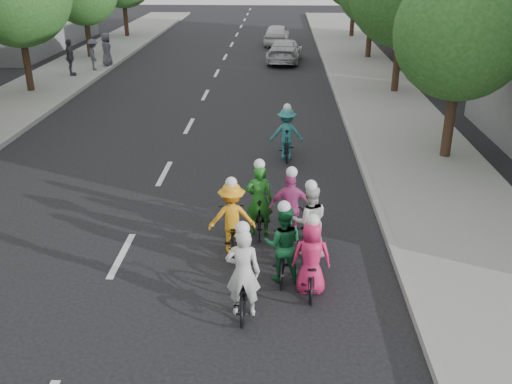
# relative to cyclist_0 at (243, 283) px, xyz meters

# --- Properties ---
(ground) EXTENTS (120.00, 120.00, 0.00)m
(ground) POSITION_rel_cyclist_0_xyz_m (-2.85, 2.00, -0.62)
(ground) COLOR black
(ground) RESTS_ON ground
(curb_left) EXTENTS (0.18, 80.00, 0.18)m
(curb_left) POSITION_rel_cyclist_0_xyz_m (-8.90, 12.00, -0.53)
(curb_left) COLOR #999993
(curb_left) RESTS_ON ground
(sidewalk_right) EXTENTS (4.00, 80.00, 0.15)m
(sidewalk_right) POSITION_rel_cyclist_0_xyz_m (5.15, 12.00, -0.55)
(sidewalk_right) COLOR gray
(sidewalk_right) RESTS_ON ground
(curb_right) EXTENTS (0.18, 80.00, 0.18)m
(curb_right) POSITION_rel_cyclist_0_xyz_m (3.20, 12.00, -0.53)
(curb_right) COLOR #999993
(curb_right) RESTS_ON ground
(tree_r_0) EXTENTS (4.00, 4.00, 5.97)m
(tree_r_0) POSITION_rel_cyclist_0_xyz_m (5.95, 8.60, 3.34)
(tree_r_0) COLOR black
(tree_r_0) RESTS_ON ground
(cyclist_0) EXTENTS (0.64, 1.52, 1.91)m
(cyclist_0) POSITION_rel_cyclist_0_xyz_m (0.00, 0.00, 0.00)
(cyclist_0) COLOR black
(cyclist_0) RESTS_ON ground
(cyclist_1) EXTENTS (0.82, 1.62, 1.77)m
(cyclist_1) POSITION_rel_cyclist_0_xyz_m (0.74, 1.21, 0.05)
(cyclist_1) COLOR black
(cyclist_1) RESTS_ON ground
(cyclist_2) EXTENTS (1.12, 1.72, 1.78)m
(cyclist_2) POSITION_rel_cyclist_0_xyz_m (-0.40, 2.38, 0.04)
(cyclist_2) COLOR black
(cyclist_2) RESTS_ON ground
(cyclist_3) EXTENTS (1.01, 1.49, 1.85)m
(cyclist_3) POSITION_rel_cyclist_0_xyz_m (0.91, 2.88, 0.07)
(cyclist_3) COLOR black
(cyclist_3) RESTS_ON ground
(cyclist_4) EXTENTS (0.78, 1.62, 1.70)m
(cyclist_4) POSITION_rel_cyclist_0_xyz_m (1.28, 0.79, -0.03)
(cyclist_4) COLOR black
(cyclist_4) RESTS_ON ground
(cyclist_5) EXTENTS (0.65, 1.56, 1.90)m
(cyclist_5) POSITION_rel_cyclist_0_xyz_m (0.18, 3.23, 0.04)
(cyclist_5) COLOR black
(cyclist_5) RESTS_ON ground
(cyclist_6) EXTENTS (0.84, 1.78, 1.78)m
(cyclist_6) POSITION_rel_cyclist_0_xyz_m (1.31, 2.30, 0.01)
(cyclist_6) COLOR black
(cyclist_6) RESTS_ON ground
(cyclist_7) EXTENTS (1.09, 1.72, 1.82)m
(cyclist_7) POSITION_rel_cyclist_0_xyz_m (0.85, 8.53, 0.09)
(cyclist_7) COLOR black
(cyclist_7) RESTS_ON ground
(follow_car_lead) EXTENTS (2.30, 4.78, 1.34)m
(follow_car_lead) POSITION_rel_cyclist_0_xyz_m (0.87, 25.42, 0.05)
(follow_car_lead) COLOR #B6B7BB
(follow_car_lead) RESTS_ON ground
(follow_car_trail) EXTENTS (1.94, 4.26, 1.42)m
(follow_car_trail) POSITION_rel_cyclist_0_xyz_m (0.34, 32.09, 0.09)
(follow_car_trail) COLOR white
(follow_car_trail) RESTS_ON ground
(spectator_0) EXTENTS (0.98, 1.22, 1.65)m
(spectator_0) POSITION_rel_cyclist_0_xyz_m (-9.50, 21.89, 0.35)
(spectator_0) COLOR #4E4E5B
(spectator_0) RESTS_ON sidewalk_left
(spectator_1) EXTENTS (0.83, 1.18, 1.85)m
(spectator_1) POSITION_rel_cyclist_0_xyz_m (-10.26, 20.40, 0.46)
(spectator_1) COLOR #4D4D5A
(spectator_1) RESTS_ON sidewalk_left
(spectator_2) EXTENTS (0.85, 1.03, 1.80)m
(spectator_2) POSITION_rel_cyclist_0_xyz_m (-9.15, 23.13, 0.43)
(spectator_2) COLOR #4B4C57
(spectator_2) RESTS_ON sidewalk_left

